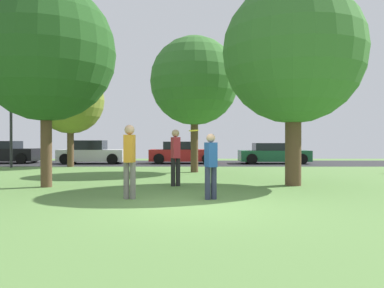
{
  "coord_description": "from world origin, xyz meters",
  "views": [
    {
      "loc": [
        -0.03,
        -8.32,
        1.43
      ],
      "look_at": [
        0.0,
        4.62,
        1.31
      ],
      "focal_mm": 36.39,
      "sensor_mm": 36.0,
      "label": 1
    }
  ],
  "objects_px": {
    "maple_tree_near": "(70,100)",
    "parked_car_white": "(91,153)",
    "person_bystander": "(129,157)",
    "parked_car_red": "(182,153)",
    "frisbee_disc": "(193,131)",
    "person_thrower": "(175,155)",
    "parked_car_green": "(272,154)",
    "street_lamp_post": "(10,125)",
    "parked_car_black": "(4,153)",
    "person_catcher": "(210,163)",
    "oak_tree_left": "(194,81)",
    "oak_tree_center": "(45,52)",
    "birch_tree_lone": "(293,53)"
  },
  "relations": [
    {
      "from": "maple_tree_near",
      "to": "parked_car_white",
      "type": "height_order",
      "value": "maple_tree_near"
    },
    {
      "from": "person_bystander",
      "to": "parked_car_red",
      "type": "height_order",
      "value": "person_bystander"
    },
    {
      "from": "parked_car_red",
      "to": "maple_tree_near",
      "type": "bearing_deg",
      "value": -152.2
    },
    {
      "from": "person_bystander",
      "to": "maple_tree_near",
      "type": "bearing_deg",
      "value": 29.53
    },
    {
      "from": "frisbee_disc",
      "to": "maple_tree_near",
      "type": "bearing_deg",
      "value": 122.22
    },
    {
      "from": "person_thrower",
      "to": "frisbee_disc",
      "type": "height_order",
      "value": "person_thrower"
    },
    {
      "from": "parked_car_green",
      "to": "street_lamp_post",
      "type": "height_order",
      "value": "street_lamp_post"
    },
    {
      "from": "maple_tree_near",
      "to": "frisbee_disc",
      "type": "xyz_separation_m",
      "value": [
        6.64,
        -10.54,
        -1.9
      ]
    },
    {
      "from": "person_bystander",
      "to": "parked_car_black",
      "type": "xyz_separation_m",
      "value": [
        -10.27,
        14.97,
        -0.37
      ]
    },
    {
      "from": "maple_tree_near",
      "to": "parked_car_white",
      "type": "xyz_separation_m",
      "value": [
        0.4,
        2.89,
        -2.94
      ]
    },
    {
      "from": "frisbee_disc",
      "to": "person_thrower",
      "type": "bearing_deg",
      "value": 109.55
    },
    {
      "from": "person_thrower",
      "to": "parked_car_white",
      "type": "relative_size",
      "value": 0.44
    },
    {
      "from": "maple_tree_near",
      "to": "person_catcher",
      "type": "bearing_deg",
      "value": -58.9
    },
    {
      "from": "maple_tree_near",
      "to": "parked_car_green",
      "type": "xyz_separation_m",
      "value": [
        11.61,
        2.94,
        -3.0
      ]
    },
    {
      "from": "person_thrower",
      "to": "frisbee_disc",
      "type": "distance_m",
      "value": 1.82
    },
    {
      "from": "person_catcher",
      "to": "parked_car_white",
      "type": "bearing_deg",
      "value": 4.97
    },
    {
      "from": "person_catcher",
      "to": "parked_car_black",
      "type": "distance_m",
      "value": 19.4
    },
    {
      "from": "oak_tree_left",
      "to": "parked_car_black",
      "type": "distance_m",
      "value": 14.21
    },
    {
      "from": "person_catcher",
      "to": "parked_car_green",
      "type": "distance_m",
      "value": 15.33
    },
    {
      "from": "oak_tree_center",
      "to": "street_lamp_post",
      "type": "relative_size",
      "value": 1.39
    },
    {
      "from": "parked_car_red",
      "to": "parked_car_green",
      "type": "relative_size",
      "value": 0.97
    },
    {
      "from": "person_catcher",
      "to": "parked_car_white",
      "type": "distance_m",
      "value": 16.02
    },
    {
      "from": "maple_tree_near",
      "to": "person_catcher",
      "type": "height_order",
      "value": "maple_tree_near"
    },
    {
      "from": "oak_tree_center",
      "to": "parked_car_white",
      "type": "xyz_separation_m",
      "value": [
        -1.72,
        12.05,
        -3.47
      ]
    },
    {
      "from": "person_bystander",
      "to": "parked_car_red",
      "type": "distance_m",
      "value": 14.82
    },
    {
      "from": "oak_tree_left",
      "to": "person_bystander",
      "type": "bearing_deg",
      "value": -101.49
    },
    {
      "from": "birch_tree_lone",
      "to": "oak_tree_center",
      "type": "height_order",
      "value": "birch_tree_lone"
    },
    {
      "from": "parked_car_black",
      "to": "oak_tree_left",
      "type": "bearing_deg",
      "value": -30.34
    },
    {
      "from": "oak_tree_left",
      "to": "parked_car_red",
      "type": "height_order",
      "value": "oak_tree_left"
    },
    {
      "from": "person_catcher",
      "to": "parked_car_red",
      "type": "relative_size",
      "value": 0.38
    },
    {
      "from": "parked_car_black",
      "to": "parked_car_white",
      "type": "bearing_deg",
      "value": -4.79
    },
    {
      "from": "oak_tree_left",
      "to": "frisbee_disc",
      "type": "height_order",
      "value": "oak_tree_left"
    },
    {
      "from": "parked_car_red",
      "to": "parked_car_white",
      "type": "bearing_deg",
      "value": -177.14
    },
    {
      "from": "person_thrower",
      "to": "birch_tree_lone",
      "type": "bearing_deg",
      "value": 73.86
    },
    {
      "from": "parked_car_white",
      "to": "parked_car_green",
      "type": "distance_m",
      "value": 11.21
    },
    {
      "from": "oak_tree_left",
      "to": "maple_tree_near",
      "type": "bearing_deg",
      "value": 151.72
    },
    {
      "from": "maple_tree_near",
      "to": "parked_car_red",
      "type": "height_order",
      "value": "maple_tree_near"
    },
    {
      "from": "birch_tree_lone",
      "to": "maple_tree_near",
      "type": "bearing_deg",
      "value": 138.29
    },
    {
      "from": "birch_tree_lone",
      "to": "parked_car_black",
      "type": "height_order",
      "value": "birch_tree_lone"
    },
    {
      "from": "oak_tree_center",
      "to": "person_thrower",
      "type": "relative_size",
      "value": 3.54
    },
    {
      "from": "maple_tree_near",
      "to": "street_lamp_post",
      "type": "relative_size",
      "value": 1.2
    },
    {
      "from": "parked_car_black",
      "to": "street_lamp_post",
      "type": "bearing_deg",
      "value": -60.3
    },
    {
      "from": "person_bystander",
      "to": "frisbee_disc",
      "type": "xyz_separation_m",
      "value": [
        1.57,
        1.08,
        0.68
      ]
    },
    {
      "from": "maple_tree_near",
      "to": "parked_car_green",
      "type": "relative_size",
      "value": 1.27
    },
    {
      "from": "oak_tree_left",
      "to": "oak_tree_center",
      "type": "relative_size",
      "value": 0.98
    },
    {
      "from": "frisbee_disc",
      "to": "parked_car_red",
      "type": "bearing_deg",
      "value": 92.64
    },
    {
      "from": "parked_car_black",
      "to": "parked_car_white",
      "type": "xyz_separation_m",
      "value": [
        5.6,
        -0.47,
        0.0
      ]
    },
    {
      "from": "parked_car_green",
      "to": "person_bystander",
      "type": "bearing_deg",
      "value": -114.18
    },
    {
      "from": "oak_tree_left",
      "to": "oak_tree_center",
      "type": "distance_m",
      "value": 7.2
    },
    {
      "from": "person_catcher",
      "to": "frisbee_disc",
      "type": "bearing_deg",
      "value": 0.0
    }
  ]
}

